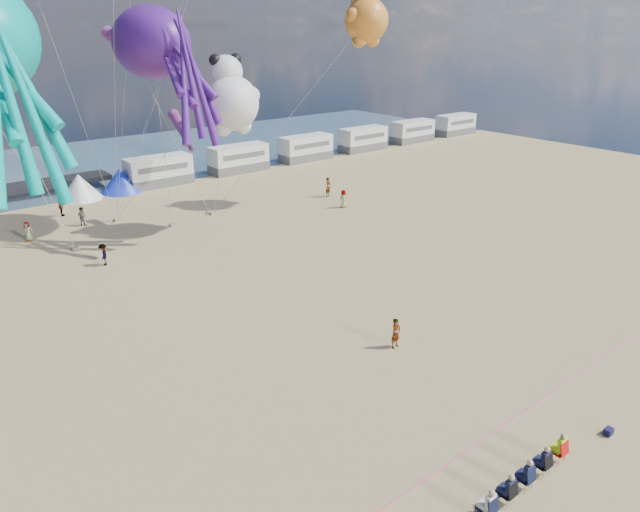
{
  "coord_description": "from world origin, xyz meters",
  "views": [
    {
      "loc": [
        -17.1,
        -15.17,
        15.3
      ],
      "look_at": [
        -0.09,
        6.0,
        4.33
      ],
      "focal_mm": 32.0,
      "sensor_mm": 36.0,
      "label": 1
    }
  ],
  "objects": [
    {
      "name": "motorhome_0",
      "position": [
        6.0,
        40.0,
        1.5
      ],
      "size": [
        6.6,
        2.5,
        3.0
      ],
      "primitive_type": "cube",
      "color": "silver",
      "rests_on": "ground"
    },
    {
      "name": "windsock_right",
      "position": [
        2.64,
        26.57,
        7.66
      ],
      "size": [
        1.62,
        4.82,
        4.74
      ],
      "primitive_type": null,
      "rotation": [
        0.0,
        0.0,
        -0.16
      ],
      "color": "red"
    },
    {
      "name": "spectator_row",
      "position": [
        -1.58,
        -7.41,
        0.65
      ],
      "size": [
        6.1,
        0.9,
        1.3
      ],
      "primitive_type": null,
      "color": "black",
      "rests_on": "ground"
    },
    {
      "name": "tent_blue",
      "position": [
        2.0,
        40.0,
        1.2
      ],
      "size": [
        4.0,
        4.0,
        2.4
      ],
      "primitive_type": "cone",
      "color": "#1933CC",
      "rests_on": "ground"
    },
    {
      "name": "beachgoer_0",
      "position": [
        -8.82,
        30.79,
        0.77
      ],
      "size": [
        0.67,
        0.62,
        1.54
      ],
      "primitive_type": "imported",
      "rotation": [
        0.0,
        0.0,
        5.69
      ],
      "color": "#7F6659",
      "rests_on": "ground"
    },
    {
      "name": "beachgoer_3",
      "position": [
        -5.0,
        35.62,
        0.85
      ],
      "size": [
        0.78,
        1.17,
        1.69
      ],
      "primitive_type": "imported",
      "rotation": [
        0.0,
        0.0,
        1.42
      ],
      "color": "#7F6659",
      "rests_on": "ground"
    },
    {
      "name": "motorhome_5",
      "position": [
        53.5,
        40.0,
        1.5
      ],
      "size": [
        6.6,
        2.5,
        3.0
      ],
      "primitive_type": "cube",
      "color": "silver",
      "rests_on": "ground"
    },
    {
      "name": "sandbag_d",
      "position": [
        5.23,
        28.17,
        0.11
      ],
      "size": [
        0.5,
        0.35,
        0.22
      ],
      "primitive_type": "cube",
      "color": "gray",
      "rests_on": "ground"
    },
    {
      "name": "rope_line",
      "position": [
        0.0,
        -5.0,
        0.02
      ],
      "size": [
        34.0,
        0.03,
        0.03
      ],
      "primitive_type": "cylinder",
      "rotation": [
        0.0,
        1.57,
        0.0
      ],
      "color": "#F2338C",
      "rests_on": "ground"
    },
    {
      "name": "beachgoer_1",
      "position": [
        -4.37,
        32.0,
        0.78
      ],
      "size": [
        0.84,
        0.9,
        1.55
      ],
      "primitive_type": "imported",
      "rotation": [
        0.0,
        0.0,
        2.19
      ],
      "color": "#7F6659",
      "rests_on": "ground"
    },
    {
      "name": "windsock_mid",
      "position": [
        0.16,
        28.79,
        13.76
      ],
      "size": [
        2.77,
        5.39,
        5.37
      ],
      "primitive_type": null,
      "rotation": [
        0.0,
        0.0,
        0.35
      ],
      "color": "red"
    },
    {
      "name": "kite_teddy_orange",
      "position": [
        18.21,
        22.57,
        15.74
      ],
      "size": [
        4.71,
        4.47,
        6.27
      ],
      "primitive_type": null,
      "rotation": [
        0.0,
        0.0,
        -0.07
      ],
      "color": "orange"
    },
    {
      "name": "beachgoer_5",
      "position": [
        16.85,
        25.81,
        0.94
      ],
      "size": [
        1.83,
        1.13,
        1.88
      ],
      "primitive_type": "imported",
      "rotation": [
        0.0,
        0.0,
        0.36
      ],
      "color": "#7F6659",
      "rests_on": "ground"
    },
    {
      "name": "ground",
      "position": [
        0.0,
        0.0,
        0.0
      ],
      "size": [
        120.0,
        120.0,
        0.0
      ],
      "primitive_type": "plane",
      "color": "tan",
      "rests_on": "ground"
    },
    {
      "name": "sandbag_c",
      "position": [
        5.42,
        27.82,
        0.11
      ],
      "size": [
        0.5,
        0.35,
        0.22
      ],
      "primitive_type": "cube",
      "color": "gray",
      "rests_on": "ground"
    },
    {
      "name": "motorhome_3",
      "position": [
        34.5,
        40.0,
        1.5
      ],
      "size": [
        6.6,
        2.5,
        3.0
      ],
      "primitive_type": "cube",
      "color": "silver",
      "rests_on": "ground"
    },
    {
      "name": "motorhome_2",
      "position": [
        25.0,
        40.0,
        1.5
      ],
      "size": [
        6.6,
        2.5,
        3.0
      ],
      "primitive_type": "cube",
      "color": "silver",
      "rests_on": "ground"
    },
    {
      "name": "motorhome_1",
      "position": [
        15.5,
        40.0,
        1.5
      ],
      "size": [
        6.6,
        2.5,
        3.0
      ],
      "primitive_type": "cube",
      "color": "silver",
      "rests_on": "ground"
    },
    {
      "name": "motorhome_4",
      "position": [
        44.0,
        40.0,
        1.5
      ],
      "size": [
        6.6,
        2.5,
        3.0
      ],
      "primitive_type": "cube",
      "color": "silver",
      "rests_on": "ground"
    },
    {
      "name": "kite_octopus_purple",
      "position": [
        1.46,
        28.05,
        14.15
      ],
      "size": [
        6.27,
        11.05,
        11.91
      ],
      "primitive_type": null,
      "rotation": [
        0.0,
        0.0,
        0.18
      ],
      "color": "#47177B"
    },
    {
      "name": "kite_panda",
      "position": [
        5.28,
        23.26,
        9.94
      ],
      "size": [
        5.88,
        5.66,
        7.0
      ],
      "primitive_type": null,
      "rotation": [
        0.0,
        0.0,
        0.23
      ],
      "color": "silver"
    },
    {
      "name": "cooler_navy",
      "position": [
        3.62,
        -7.94,
        0.15
      ],
      "size": [
        0.38,
        0.28,
        0.3
      ],
      "primitive_type": "cube",
      "color": "#16133B",
      "rests_on": "ground"
    },
    {
      "name": "tent_white",
      "position": [
        -2.0,
        40.0,
        1.2
      ],
      "size": [
        4.0,
        4.0,
        2.4
      ],
      "primitive_type": "cone",
      "color": "white",
      "rests_on": "ground"
    },
    {
      "name": "standing_person",
      "position": [
        1.81,
        2.2,
        0.81
      ],
      "size": [
        0.63,
        0.45,
        1.62
      ],
      "primitive_type": "imported",
      "rotation": [
        0.0,
        0.0,
        0.12
      ],
      "color": "tan",
      "rests_on": "ground"
    },
    {
      "name": "sandbag_e",
      "position": [
        -1.79,
        31.31,
        0.11
      ],
      "size": [
        0.5,
        0.35,
        0.22
      ],
      "primitive_type": "cube",
      "color": "gray",
      "rests_on": "ground"
    },
    {
      "name": "sandbag_b",
      "position": [
        1.3,
        27.11,
        0.11
      ],
      "size": [
        0.5,
        0.35,
        0.22
      ],
      "primitive_type": "cube",
      "color": "gray",
      "rests_on": "ground"
    },
    {
      "name": "water",
      "position": [
        0.0,
        55.0,
        0.02
      ],
      "size": [
        120.0,
        120.0,
        0.0
      ],
      "primitive_type": "plane",
      "color": "#39556C",
      "rests_on": "ground"
    },
    {
      "name": "beachgoer_6",
      "position": [
        15.64,
        22.19,
        0.82
      ],
      "size": [
        0.68,
        0.54,
        1.64
      ],
      "primitive_type": "imported",
      "rotation": [
        0.0,
        0.0,
        2.87
      ],
      "color": "#7F6659",
      "rests_on": "ground"
    },
    {
      "name": "beachgoer_2",
      "position": [
        -5.99,
        22.37,
        0.77
      ],
      "size": [
        0.86,
        0.93,
        1.53
      ],
      "primitive_type": "imported",
      "rotation": [
        0.0,
        0.0,
        4.24
      ],
      "color": "#7F6659",
      "rests_on": "ground"
    },
    {
      "name": "sandbag_a",
      "position": [
        -6.66,
        26.6,
        0.11
      ],
      "size": [
        0.5,
        0.35,
        0.22
      ],
      "primitive_type": "cube",
      "color": "gray",
      "rests_on": "ground"
    }
  ]
}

